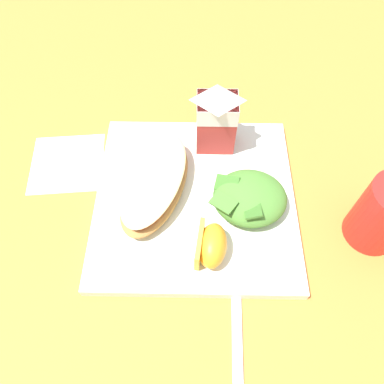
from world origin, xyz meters
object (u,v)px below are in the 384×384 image
object	(u,v)px
orange_wedge_front	(207,245)
white_plate	(192,199)
green_salad_pile	(246,198)
metal_fork	(233,329)
drinking_red_cup	(381,214)
milk_carton	(213,116)
cheesy_pizza_bread	(152,183)
paper_napkin	(64,163)

from	to	relation	value
orange_wedge_front	white_plate	bearing A→B (deg)	103.62
green_salad_pile	orange_wedge_front	bearing A→B (deg)	-126.81
green_salad_pile	metal_fork	world-z (taller)	green_salad_pile
white_plate	metal_fork	distance (m)	0.18
drinking_red_cup	orange_wedge_front	bearing A→B (deg)	-169.81
white_plate	milk_carton	bearing A→B (deg)	73.43
cheesy_pizza_bread	paper_napkin	distance (m)	0.16
cheesy_pizza_bread	paper_napkin	world-z (taller)	cheesy_pizza_bread
drinking_red_cup	paper_napkin	bearing A→B (deg)	165.79
orange_wedge_front	metal_fork	world-z (taller)	orange_wedge_front
green_salad_pile	milk_carton	size ratio (longest dim) A/B	0.97
paper_napkin	drinking_red_cup	world-z (taller)	drinking_red_cup
white_plate	paper_napkin	size ratio (longest dim) A/B	2.55
green_salad_pile	orange_wedge_front	distance (m)	0.09
orange_wedge_front	cheesy_pizza_bread	bearing A→B (deg)	129.69
milk_carton	cheesy_pizza_bread	bearing A→B (deg)	-133.75
white_plate	green_salad_pile	bearing A→B (deg)	-11.13
green_salad_pile	paper_napkin	distance (m)	0.29
milk_carton	metal_fork	xyz separation A→B (m)	(0.02, -0.27, -0.07)
orange_wedge_front	drinking_red_cup	xyz separation A→B (m)	(0.22, 0.04, 0.01)
metal_fork	green_salad_pile	bearing A→B (deg)	82.49
white_plate	metal_fork	size ratio (longest dim) A/B	1.49
orange_wedge_front	drinking_red_cup	size ratio (longest dim) A/B	0.63
white_plate	cheesy_pizza_bread	world-z (taller)	cheesy_pizza_bread
orange_wedge_front	paper_napkin	xyz separation A→B (m)	(-0.22, 0.15, -0.03)
drinking_red_cup	metal_fork	bearing A→B (deg)	-145.05
paper_napkin	metal_fork	bearing A→B (deg)	-43.97
orange_wedge_front	metal_fork	size ratio (longest dim) A/B	0.34
paper_napkin	green_salad_pile	bearing A→B (deg)	-16.41
cheesy_pizza_bread	orange_wedge_front	world-z (taller)	orange_wedge_front
milk_carton	paper_napkin	xyz separation A→B (m)	(-0.23, -0.03, -0.07)
green_salad_pile	drinking_red_cup	distance (m)	0.17
white_plate	orange_wedge_front	bearing A→B (deg)	-76.38
cheesy_pizza_bread	metal_fork	xyz separation A→B (m)	(0.11, -0.18, -0.03)
white_plate	paper_napkin	distance (m)	0.21
white_plate	drinking_red_cup	xyz separation A→B (m)	(0.24, -0.05, 0.04)
cheesy_pizza_bread	milk_carton	xyz separation A→B (m)	(0.09, 0.09, 0.04)
white_plate	paper_napkin	world-z (taller)	white_plate
paper_napkin	drinking_red_cup	size ratio (longest dim) A/B	1.08
green_salad_pile	drinking_red_cup	bearing A→B (deg)	-10.53
milk_carton	paper_napkin	world-z (taller)	milk_carton
orange_wedge_front	metal_fork	xyz separation A→B (m)	(0.03, -0.09, -0.03)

